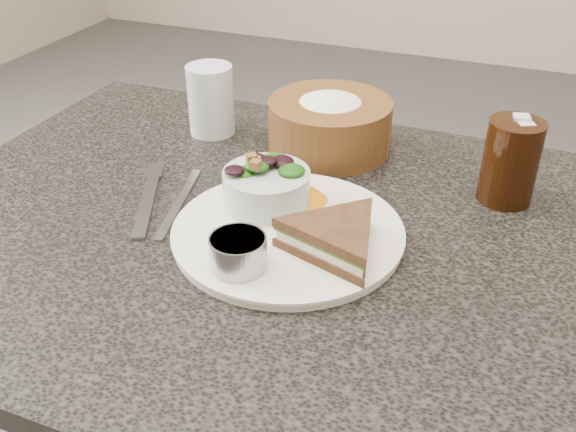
% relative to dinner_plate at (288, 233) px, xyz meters
% --- Properties ---
extents(dinner_plate, '(0.27, 0.27, 0.01)m').
position_rel_dinner_plate_xyz_m(dinner_plate, '(0.00, 0.00, 0.00)').
color(dinner_plate, silver).
rests_on(dinner_plate, dining_table).
extents(sandwich, '(0.18, 0.18, 0.04)m').
position_rel_dinner_plate_xyz_m(sandwich, '(0.07, -0.02, 0.03)').
color(sandwich, '#4E301A').
rests_on(sandwich, dinner_plate).
extents(salad_bowl, '(0.12, 0.12, 0.06)m').
position_rel_dinner_plate_xyz_m(salad_bowl, '(-0.05, 0.04, 0.04)').
color(salad_bowl, '#ACB7B2').
rests_on(salad_bowl, dinner_plate).
extents(dressing_ramekin, '(0.07, 0.07, 0.04)m').
position_rel_dinner_plate_xyz_m(dressing_ramekin, '(-0.02, -0.09, 0.02)').
color(dressing_ramekin, '#979797').
rests_on(dressing_ramekin, dinner_plate).
extents(orange_wedge, '(0.07, 0.07, 0.03)m').
position_rel_dinner_plate_xyz_m(orange_wedge, '(-0.00, 0.07, 0.02)').
color(orange_wedge, orange).
rests_on(orange_wedge, dinner_plate).
extents(fork, '(0.09, 0.16, 0.00)m').
position_rel_dinner_plate_xyz_m(fork, '(-0.20, 0.00, -0.00)').
color(fork, gray).
rests_on(fork, dining_table).
extents(knife, '(0.05, 0.17, 0.00)m').
position_rel_dinner_plate_xyz_m(knife, '(-0.16, 0.02, -0.00)').
color(knife, '#9F9FA0').
rests_on(knife, dining_table).
extents(bread_basket, '(0.22, 0.22, 0.10)m').
position_rel_dinner_plate_xyz_m(bread_basket, '(-0.03, 0.24, 0.05)').
color(bread_basket, brown).
rests_on(bread_basket, dining_table).
extents(cola_glass, '(0.08, 0.08, 0.12)m').
position_rel_dinner_plate_xyz_m(cola_glass, '(0.23, 0.19, 0.05)').
color(cola_glass, black).
rests_on(cola_glass, dining_table).
extents(water_glass, '(0.09, 0.09, 0.11)m').
position_rel_dinner_plate_xyz_m(water_glass, '(-0.22, 0.23, 0.05)').
color(water_glass, silver).
rests_on(water_glass, dining_table).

